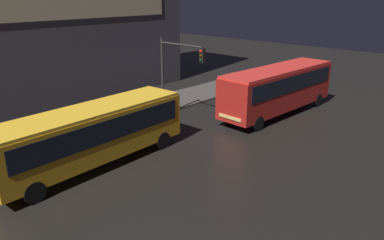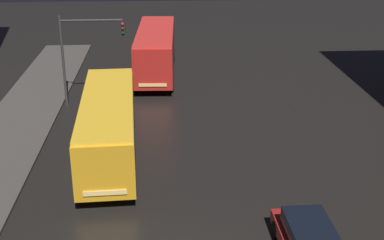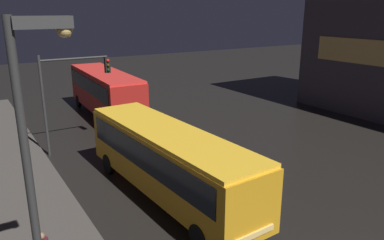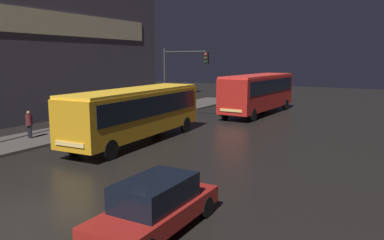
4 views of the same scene
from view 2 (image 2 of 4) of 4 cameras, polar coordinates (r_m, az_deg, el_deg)
The scene contains 3 objects.
bus_near at distance 26.22m, azimuth -8.93°, elevation -0.19°, with size 3.01×10.73×3.10m.
bus_far at distance 39.58m, azimuth -3.89°, elevation 7.73°, with size 3.06×10.87×3.44m.
traffic_light_main at distance 33.42m, azimuth -11.26°, elevation 7.94°, with size 3.97×0.35×5.65m.
Camera 2 is at (-0.84, -13.98, 11.45)m, focal length 50.00 mm.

